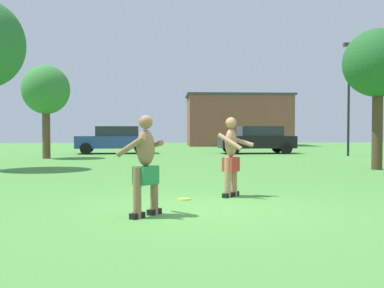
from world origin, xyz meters
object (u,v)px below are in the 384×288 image
(frisbee, at_px, (184,199))
(lamp_post, at_px, (349,87))
(tree_behind_players, at_px, (378,65))
(player_in_green, at_px, (145,163))
(car_black_mid_lot, at_px, (257,139))
(tree_left_field, at_px, (46,91))
(player_with_cap, at_px, (231,153))
(car_blue_near_post, at_px, (115,139))

(frisbee, xyz_separation_m, lamp_post, (9.20, 14.38, 3.59))
(tree_behind_players, bearing_deg, player_in_green, -133.37)
(car_black_mid_lot, xyz_separation_m, lamp_post, (4.25, -2.81, 2.78))
(lamp_post, height_order, tree_left_field, lamp_post)
(player_with_cap, relative_size, player_in_green, 1.02)
(frisbee, bearing_deg, player_in_green, -112.24)
(lamp_post, bearing_deg, player_with_cap, -120.35)
(car_black_mid_lot, height_order, lamp_post, lamp_post)
(frisbee, height_order, car_blue_near_post, car_blue_near_post)
(frisbee, height_order, lamp_post, lamp_post)
(car_blue_near_post, distance_m, tree_left_field, 5.76)
(player_in_green, bearing_deg, tree_behind_players, 46.63)
(frisbee, bearing_deg, tree_left_field, 114.76)
(player_with_cap, bearing_deg, frisbee, -159.84)
(tree_behind_players, bearing_deg, car_blue_near_post, 132.55)
(car_black_mid_lot, distance_m, tree_left_field, 11.98)
(car_blue_near_post, height_order, tree_left_field, tree_left_field)
(frisbee, distance_m, car_blue_near_post, 17.95)
(tree_behind_players, bearing_deg, tree_left_field, 152.61)
(car_blue_near_post, height_order, car_black_mid_lot, same)
(car_blue_near_post, xyz_separation_m, tree_behind_players, (10.29, -11.21, 2.80))
(player_with_cap, relative_size, car_black_mid_lot, 0.38)
(car_blue_near_post, distance_m, tree_behind_players, 15.47)
(player_in_green, relative_size, tree_left_field, 0.36)
(frisbee, distance_m, lamp_post, 17.45)
(player_with_cap, height_order, tree_behind_players, tree_behind_players)
(tree_left_field, bearing_deg, car_black_mid_lot, 20.08)
(tree_behind_players, bearing_deg, lamp_post, 74.31)
(player_with_cap, height_order, car_blue_near_post, player_with_cap)
(player_in_green, height_order, tree_left_field, tree_left_field)
(player_in_green, xyz_separation_m, frisbee, (0.69, 1.68, -0.84))
(player_with_cap, height_order, tree_left_field, tree_left_field)
(player_with_cap, distance_m, tree_left_field, 14.80)
(car_black_mid_lot, bearing_deg, lamp_post, -33.47)
(player_in_green, height_order, car_black_mid_lot, player_in_green)
(player_with_cap, relative_size, car_blue_near_post, 0.37)
(lamp_post, xyz_separation_m, tree_left_field, (-15.27, -1.22, -0.37))
(car_black_mid_lot, distance_m, tree_behind_players, 11.32)
(car_blue_near_post, height_order, tree_behind_players, tree_behind_players)
(frisbee, height_order, tree_left_field, tree_left_field)
(lamp_post, xyz_separation_m, tree_behind_players, (-2.24, -7.97, 0.02))
(frisbee, relative_size, car_blue_near_post, 0.06)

